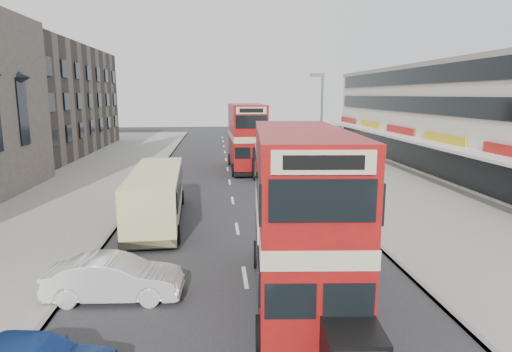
# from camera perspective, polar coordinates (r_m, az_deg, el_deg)

# --- Properties ---
(ground) EXTENTS (160.00, 160.00, 0.00)m
(ground) POSITION_cam_1_polar(r_m,az_deg,el_deg) (14.84, -0.91, -16.07)
(ground) COLOR #28282B
(ground) RESTS_ON ground
(road_surface) EXTENTS (12.00, 90.00, 0.01)m
(road_surface) POSITION_cam_1_polar(r_m,az_deg,el_deg) (33.91, -3.44, -0.79)
(road_surface) COLOR #28282B
(road_surface) RESTS_ON ground
(pavement_right) EXTENTS (12.00, 90.00, 0.15)m
(pavement_right) POSITION_cam_1_polar(r_m,az_deg,el_deg) (36.28, 15.86, -0.32)
(pavement_right) COLOR gray
(pavement_right) RESTS_ON ground
(pavement_left) EXTENTS (12.00, 90.00, 0.15)m
(pavement_left) POSITION_cam_1_polar(r_m,az_deg,el_deg) (35.63, -23.11, -0.96)
(pavement_left) COLOR gray
(pavement_left) RESTS_ON ground
(kerb_left) EXTENTS (0.20, 90.00, 0.16)m
(kerb_left) POSITION_cam_1_polar(r_m,az_deg,el_deg) (34.27, -13.69, -0.83)
(kerb_left) COLOR gray
(kerb_left) RESTS_ON ground
(kerb_right) EXTENTS (0.20, 90.00, 0.16)m
(kerb_right) POSITION_cam_1_polar(r_m,az_deg,el_deg) (34.61, 6.70, -0.49)
(kerb_right) COLOR gray
(kerb_right) RESTS_ON ground
(brick_terrace) EXTENTS (14.00, 28.00, 12.00)m
(brick_terrace) POSITION_cam_1_polar(r_m,az_deg,el_deg) (55.39, -27.84, 8.66)
(brick_terrace) COLOR #66594C
(brick_terrace) RESTS_ON ground
(commercial_row) EXTENTS (9.90, 46.20, 9.30)m
(commercial_row) POSITION_cam_1_polar(r_m,az_deg,el_deg) (41.03, 25.67, 6.77)
(commercial_row) COLOR beige
(commercial_row) RESTS_ON ground
(street_lamp) EXTENTS (1.00, 0.20, 8.12)m
(street_lamp) POSITION_cam_1_polar(r_m,az_deg,el_deg) (32.18, 8.36, 7.10)
(street_lamp) COLOR slate
(street_lamp) RESTS_ON ground
(bus_main) EXTENTS (3.36, 10.00, 5.41)m
(bus_main) POSITION_cam_1_polar(r_m,az_deg,el_deg) (14.08, 5.74, -5.18)
(bus_main) COLOR black
(bus_main) RESTS_ON ground
(bus_second) EXTENTS (2.98, 10.23, 5.62)m
(bus_second) POSITION_cam_1_polar(r_m,az_deg,el_deg) (39.02, -1.23, 5.10)
(bus_second) COLOR black
(bus_second) RESTS_ON ground
(coach) EXTENTS (2.92, 9.76, 2.56)m
(coach) POSITION_cam_1_polar(r_m,az_deg,el_deg) (23.61, -12.78, -2.31)
(coach) COLOR black
(coach) RESTS_ON ground
(car_left_front) EXTENTS (4.46, 1.76, 1.44)m
(car_left_front) POSITION_cam_1_polar(r_m,az_deg,el_deg) (15.49, -17.86, -12.49)
(car_left_front) COLOR silver
(car_left_front) RESTS_ON ground
(car_right_a) EXTENTS (5.34, 2.76, 1.48)m
(car_right_a) POSITION_cam_1_polar(r_m,az_deg,el_deg) (31.53, 5.78, -0.32)
(car_right_a) COLOR maroon
(car_right_a) RESTS_ON ground
(car_right_b) EXTENTS (4.51, 2.54, 1.19)m
(car_right_b) POSITION_cam_1_polar(r_m,az_deg,el_deg) (35.53, 4.73, 0.68)
(car_right_b) COLOR #D06114
(car_right_b) RESTS_ON ground
(pedestrian_near) EXTENTS (0.69, 0.56, 1.64)m
(pedestrian_near) POSITION_cam_1_polar(r_m,az_deg,el_deg) (27.52, 12.85, -1.65)
(pedestrian_near) COLOR gray
(pedestrian_near) RESTS_ON pavement_right
(pedestrian_far) EXTENTS (0.93, 0.45, 1.53)m
(pedestrian_far) POSITION_cam_1_polar(r_m,az_deg,el_deg) (45.08, 6.22, 3.16)
(pedestrian_far) COLOR gray
(pedestrian_far) RESTS_ON pavement_right
(cyclist) EXTENTS (0.69, 1.71, 2.23)m
(cyclist) POSITION_cam_1_polar(r_m,az_deg,el_deg) (34.90, 3.28, 0.82)
(cyclist) COLOR gray
(cyclist) RESTS_ON ground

